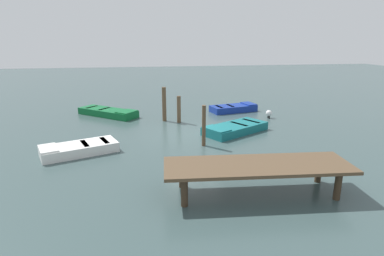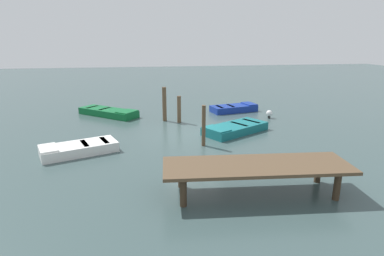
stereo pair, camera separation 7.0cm
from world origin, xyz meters
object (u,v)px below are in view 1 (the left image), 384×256
at_px(dock_segment, 258,167).
at_px(rowboat_green, 108,112).
at_px(mooring_piling_near_right, 204,126).
at_px(rowboat_white, 79,149).
at_px(mooring_piling_center, 164,104).
at_px(marker_buoy, 269,113).
at_px(rowboat_teal, 235,128).
at_px(rowboat_blue, 234,108).
at_px(mooring_piling_far_right, 179,109).

bearing_deg(dock_segment, rowboat_green, -59.95).
bearing_deg(mooring_piling_near_right, dock_segment, 98.33).
xyz_separation_m(dock_segment, rowboat_white, (5.94, -4.53, -0.62)).
distance_m(mooring_piling_center, marker_buoy, 6.22).
bearing_deg(marker_buoy, rowboat_teal, 41.60).
xyz_separation_m(rowboat_blue, mooring_piling_far_right, (3.86, 2.18, 0.53)).
relative_size(rowboat_blue, marker_buoy, 6.53).
distance_m(rowboat_teal, mooring_piling_far_right, 3.57).
relative_size(mooring_piling_near_right, marker_buoy, 3.79).
xyz_separation_m(mooring_piling_center, marker_buoy, (-6.17, 0.39, -0.69)).
xyz_separation_m(dock_segment, rowboat_green, (5.29, -11.20, -0.62)).
height_order(rowboat_blue, marker_buoy, marker_buoy).
relative_size(dock_segment, mooring_piling_far_right, 3.82).
height_order(rowboat_teal, mooring_piling_near_right, mooring_piling_near_right).
bearing_deg(rowboat_blue, mooring_piling_center, -172.13).
relative_size(rowboat_green, mooring_piling_far_right, 2.53).
bearing_deg(rowboat_blue, rowboat_green, 166.65).
height_order(rowboat_blue, mooring_piling_center, mooring_piling_center).
xyz_separation_m(rowboat_teal, rowboat_green, (6.58, -4.79, -0.00)).
bearing_deg(rowboat_teal, mooring_piling_near_right, 11.40).
bearing_deg(marker_buoy, rowboat_white, 23.66).
distance_m(rowboat_green, mooring_piling_far_right, 4.71).
distance_m(rowboat_white, mooring_piling_center, 6.27).
bearing_deg(rowboat_green, rowboat_white, -55.57).
xyz_separation_m(dock_segment, mooring_piling_center, (2.00, -9.35, 0.13)).
distance_m(dock_segment, rowboat_white, 7.50).
bearing_deg(rowboat_white, mooring_piling_far_right, -158.23).
bearing_deg(rowboat_green, marker_buoy, 26.71).
bearing_deg(dock_segment, marker_buoy, -110.17).
xyz_separation_m(mooring_piling_near_right, marker_buoy, (-4.85, -4.31, -0.62)).
relative_size(dock_segment, mooring_piling_near_right, 3.15).
xyz_separation_m(rowboat_white, rowboat_green, (-0.65, -6.66, -0.00)).
bearing_deg(mooring_piling_far_right, mooring_piling_center, -31.30).
bearing_deg(rowboat_white, rowboat_blue, -163.61).
relative_size(dock_segment, mooring_piling_center, 2.94).
bearing_deg(mooring_piling_center, mooring_piling_near_right, 105.73).
relative_size(rowboat_green, mooring_piling_near_right, 2.08).
height_order(rowboat_white, marker_buoy, marker_buoy).
relative_size(dock_segment, marker_buoy, 11.92).
bearing_deg(marker_buoy, rowboat_green, -13.30).
relative_size(rowboat_teal, marker_buoy, 7.67).
xyz_separation_m(rowboat_teal, rowboat_white, (7.23, 1.88, 0.00)).
height_order(rowboat_teal, mooring_piling_center, mooring_piling_center).
bearing_deg(mooring_piling_far_right, mooring_piling_near_right, 97.36).
xyz_separation_m(rowboat_white, mooring_piling_center, (-3.94, -4.82, 0.76)).
relative_size(rowboat_white, mooring_piling_near_right, 1.78).
bearing_deg(mooring_piling_center, rowboat_white, 50.75).
bearing_deg(rowboat_white, mooring_piling_near_right, 160.40).
bearing_deg(rowboat_blue, mooring_piling_far_right, -162.88).
xyz_separation_m(rowboat_teal, rowboat_blue, (-1.34, -4.65, 0.00)).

